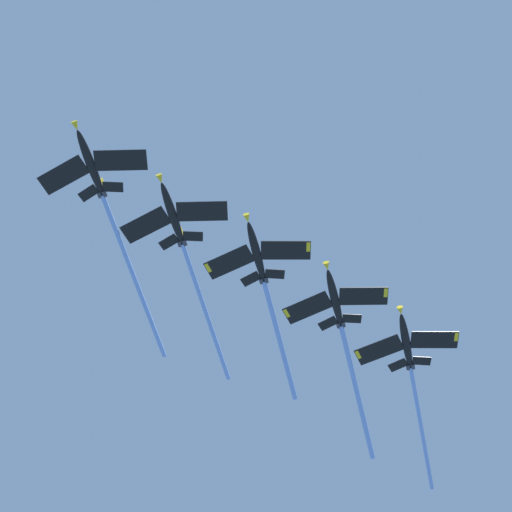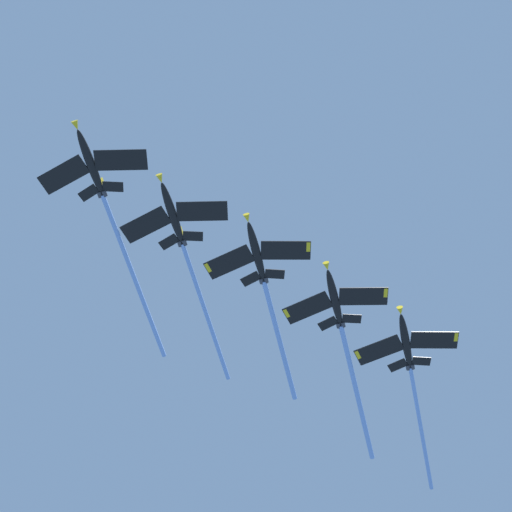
{
  "view_description": "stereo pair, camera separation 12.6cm",
  "coord_description": "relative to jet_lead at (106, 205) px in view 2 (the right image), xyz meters",
  "views": [
    {
      "loc": [
        -39.27,
        -33.34,
        1.9
      ],
      "look_at": [
        16.77,
        2.85,
        103.78
      ],
      "focal_mm": 47.26,
      "sensor_mm": 36.0,
      "label": 1
    },
    {
      "loc": [
        -39.34,
        -33.24,
        1.9
      ],
      "look_at": [
        16.77,
        2.85,
        103.78
      ],
      "focal_mm": 47.26,
      "sensor_mm": 36.0,
      "label": 2
    }
  ],
  "objects": [
    {
      "name": "jet_second",
      "position": [
        13.46,
        -6.92,
        -1.19
      ],
      "size": [
        41.28,
        20.61,
        8.31
      ],
      "color": "black"
    },
    {
      "name": "jet_fifth",
      "position": [
        57.76,
        -29.77,
        -6.5
      ],
      "size": [
        41.45,
        21.63,
        9.03
      ],
      "color": "black"
    },
    {
      "name": "jet_fourth",
      "position": [
        45.25,
        -22.09,
        -5.09
      ],
      "size": [
        43.41,
        21.74,
        9.01
      ],
      "color": "black"
    },
    {
      "name": "jet_third",
      "position": [
        27.86,
        -15.26,
        -2.7
      ],
      "size": [
        37.81,
        20.32,
        8.26
      ],
      "color": "black"
    },
    {
      "name": "jet_lead",
      "position": [
        0.0,
        0.0,
        0.0
      ],
      "size": [
        45.47,
        21.96,
        8.66
      ],
      "color": "black"
    }
  ]
}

